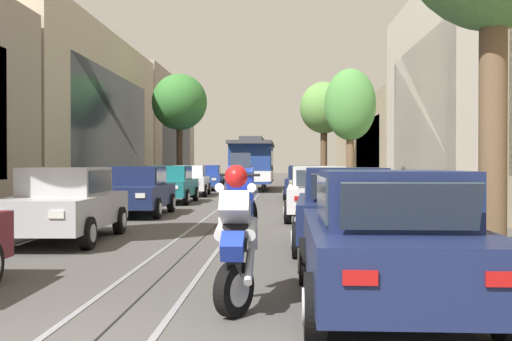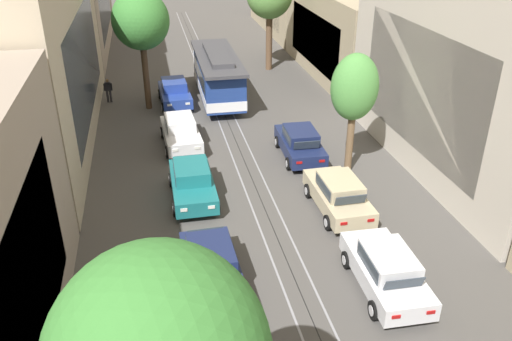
% 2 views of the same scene
% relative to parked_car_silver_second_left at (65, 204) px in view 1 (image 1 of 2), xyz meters
% --- Properties ---
extents(ground_plane, '(160.00, 160.00, 0.00)m').
position_rel_parked_car_silver_second_left_xyz_m(ground_plane, '(2.91, 16.95, -0.80)').
color(ground_plane, '#4C4947').
extents(trolley_track_rails, '(1.14, 71.13, 0.01)m').
position_rel_parked_car_silver_second_left_xyz_m(trolley_track_rails, '(2.91, 21.26, -0.79)').
color(trolley_track_rails, gray).
rests_on(trolley_track_rails, ground).
extents(building_facade_left, '(5.75, 62.83, 9.42)m').
position_rel_parked_car_silver_second_left_xyz_m(building_facade_left, '(-7.43, 22.53, 3.55)').
color(building_facade_left, gray).
rests_on(building_facade_left, ground).
extents(building_facade_right, '(5.17, 62.83, 9.22)m').
position_rel_parked_car_silver_second_left_xyz_m(building_facade_right, '(12.96, 17.18, 3.22)').
color(building_facade_right, tan).
rests_on(building_facade_right, ground).
extents(parked_car_silver_second_left, '(2.10, 4.41, 1.58)m').
position_rel_parked_car_silver_second_left_xyz_m(parked_car_silver_second_left, '(0.00, 0.00, 0.00)').
color(parked_car_silver_second_left, '#B7B7BC').
rests_on(parked_car_silver_second_left, ground).
extents(parked_car_navy_mid_left, '(2.06, 4.39, 1.58)m').
position_rel_parked_car_silver_second_left_xyz_m(parked_car_navy_mid_left, '(0.03, 6.48, 0.00)').
color(parked_car_navy_mid_left, '#19234C').
rests_on(parked_car_navy_mid_left, ground).
extents(parked_car_teal_fourth_left, '(2.00, 4.36, 1.58)m').
position_rel_parked_car_silver_second_left_xyz_m(parked_car_teal_fourth_left, '(-0.02, 12.68, 0.00)').
color(parked_car_teal_fourth_left, '#196B70').
rests_on(parked_car_teal_fourth_left, ground).
extents(parked_car_white_fifth_left, '(2.15, 4.42, 1.58)m').
position_rel_parked_car_silver_second_left_xyz_m(parked_car_white_fifth_left, '(-0.08, 18.50, 0.00)').
color(parked_car_white_fifth_left, silver).
rests_on(parked_car_white_fifth_left, ground).
extents(parked_car_blue_sixth_left, '(2.12, 4.41, 1.58)m').
position_rel_parked_car_silver_second_left_xyz_m(parked_car_blue_sixth_left, '(0.05, 25.13, 0.00)').
color(parked_car_blue_sixth_left, '#233D93').
rests_on(parked_car_blue_sixth_left, ground).
extents(parked_car_navy_near_right, '(2.04, 4.38, 1.58)m').
position_rel_parked_car_silver_second_left_xyz_m(parked_car_navy_near_right, '(5.85, -5.88, 0.00)').
color(parked_car_navy_near_right, '#19234C').
rests_on(parked_car_navy_near_right, ground).
extents(parked_car_navy_second_right, '(2.14, 4.42, 1.58)m').
position_rel_parked_car_silver_second_left_xyz_m(parked_car_navy_second_right, '(5.88, -0.96, 0.00)').
color(parked_car_navy_second_right, '#19234C').
rests_on(parked_car_navy_second_right, ground).
extents(parked_car_white_mid_right, '(2.08, 4.40, 1.58)m').
position_rel_parked_car_silver_second_left_xyz_m(parked_car_white_mid_right, '(5.76, 5.16, 0.00)').
color(parked_car_white_mid_right, silver).
rests_on(parked_car_white_mid_right, ground).
extents(parked_car_beige_fourth_right, '(2.04, 4.38, 1.58)m').
position_rel_parked_car_silver_second_left_xyz_m(parked_car_beige_fourth_right, '(5.92, 10.34, 0.00)').
color(parked_car_beige_fourth_right, '#C1B28E').
rests_on(parked_car_beige_fourth_right, ground).
extents(parked_car_navy_fifth_right, '(2.11, 4.41, 1.58)m').
position_rel_parked_car_silver_second_left_xyz_m(parked_car_navy_fifth_right, '(5.79, 15.77, 0.00)').
color(parked_car_navy_fifth_right, '#19234C').
rests_on(parked_car_navy_fifth_right, ground).
extents(street_tree_kerb_left_second, '(3.43, 3.68, 7.28)m').
position_rel_parked_car_silver_second_left_xyz_m(street_tree_kerb_left_second, '(-1.66, 24.74, 4.68)').
color(street_tree_kerb_left_second, '#4C3826').
rests_on(street_tree_kerb_left_second, ground).
extents(street_tree_kerb_right_second, '(2.24, 1.87, 5.84)m').
position_rel_parked_car_silver_second_left_xyz_m(street_tree_kerb_right_second, '(7.70, 13.85, 3.39)').
color(street_tree_kerb_right_second, brown).
rests_on(street_tree_kerb_right_second, ground).
extents(street_tree_kerb_right_mid, '(3.51, 3.34, 7.68)m').
position_rel_parked_car_silver_second_left_xyz_m(street_tree_kerb_right_mid, '(7.82, 31.66, 4.90)').
color(street_tree_kerb_right_mid, brown).
rests_on(street_tree_kerb_right_mid, ground).
extents(cable_car_trolley, '(2.63, 9.15, 3.28)m').
position_rel_parked_car_silver_second_left_xyz_m(cable_car_trolley, '(2.91, 25.07, 0.86)').
color(cable_car_trolley, navy).
rests_on(cable_car_trolley, ground).
extents(motorcycle_with_rider, '(0.50, 1.86, 1.79)m').
position_rel_parked_car_silver_second_left_xyz_m(motorcycle_with_rider, '(4.14, -5.88, 0.14)').
color(motorcycle_with_rider, black).
rests_on(motorcycle_with_rider, ground).
extents(pedestrian_on_left_pavement, '(0.55, 0.25, 1.57)m').
position_rel_parked_car_silver_second_left_xyz_m(pedestrian_on_left_pavement, '(-4.18, 26.41, 0.08)').
color(pedestrian_on_left_pavement, black).
rests_on(pedestrian_on_left_pavement, ground).
extents(fire_hydrant, '(0.40, 0.22, 0.84)m').
position_rel_parked_car_silver_second_left_xyz_m(fire_hydrant, '(7.39, -1.54, -0.38)').
color(fire_hydrant, '#B2B2B7').
rests_on(fire_hydrant, ground).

